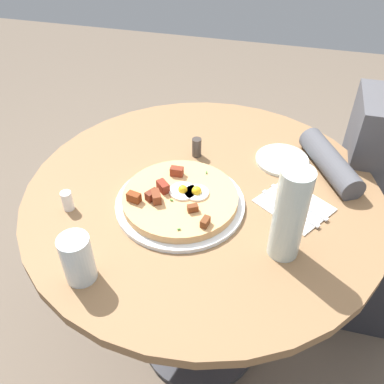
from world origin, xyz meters
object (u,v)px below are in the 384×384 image
Objects in this scene: knife at (299,202)px; water_glass at (78,259)px; fork at (290,208)px; salt_shaker at (67,201)px; dining_table at (202,236)px; water_bottle at (290,215)px; breakfast_pizza at (180,198)px; pepper_shaker at (197,147)px; bread_plate at (282,160)px; pizza_plate at (180,203)px.

water_glass is at bearing -107.09° from knife.
salt_shaker is at bearing -132.07° from fork.
water_bottle reaches higher than dining_table.
breakfast_pizza is at bearing -135.46° from fork.
pepper_shaker is (0.28, -0.32, -0.09)m from water_bottle.
bread_plate is 2.65× the size of pepper_shaker.
dining_table is 0.46m from water_glass.
water_glass is at bearing 123.53° from salt_shaker.
water_bottle is 4.39× the size of salt_shaker.
breakfast_pizza is at bearing -163.06° from salt_shaker.
dining_table is 0.22m from breakfast_pizza.
pepper_shaker reaches higher than bread_plate.
water_bottle is at bearing 160.76° from pizza_plate.
bread_plate is 0.37m from water_bottle.
fork is at bearing -166.41° from salt_shaker.
breakfast_pizza is (0.05, 0.07, 0.20)m from dining_table.
water_bottle is at bearing 178.82° from salt_shaker.
pepper_shaker is (0.31, -0.14, 0.02)m from knife.
breakfast_pizza is 2.53× the size of water_glass.
fork is at bearing -92.58° from water_bottle.
breakfast_pizza is at bearing -117.96° from water_glass.
pepper_shaker reaches higher than salt_shaker.
knife is 0.60m from salt_shaker.
pepper_shaker is (0.01, -0.22, 0.02)m from pizza_plate.
pizza_plate is 1.87× the size of knife.
knife is at bearing -177.62° from dining_table.
salt_shaker reaches higher than fork.
water_glass reaches higher than breakfast_pizza.
dining_table is 4.11× the size of water_bottle.
fork is at bearing -142.56° from water_glass.
pepper_shaker is (0.29, -0.17, 0.02)m from fork.
salt_shaker is (0.58, 0.16, 0.02)m from knife.
water_glass is 2.02× the size of pepper_shaker.
water_bottle is (-0.42, -0.18, 0.06)m from water_glass.
knife is 3.07× the size of pepper_shaker.
bread_plate is at bearing -136.23° from dining_table.
knife is (-0.30, -0.08, 0.00)m from pizza_plate.
bread_plate is at bearing 142.53° from knife.
water_bottle reaches higher than water_glass.
pepper_shaker is at bearing -69.92° from dining_table.
breakfast_pizza is (0.00, 0.00, 0.02)m from pizza_plate.
knife is (-0.30, -0.08, -0.02)m from breakfast_pizza.
fork is 0.54m from water_glass.
pizza_plate is 0.29m from salt_shaker.
salt_shaker is (0.55, 0.13, 0.02)m from fork.
fork is 1.00× the size of knife.
water_glass is at bearing 53.88° from bread_plate.
water_glass reaches higher than salt_shaker.
water_bottle is 0.56m from salt_shaker.
dining_table is 8.20× the size of water_glass.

